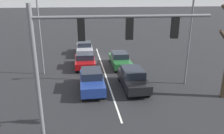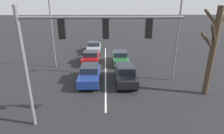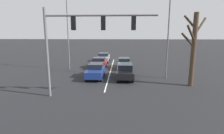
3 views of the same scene
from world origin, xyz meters
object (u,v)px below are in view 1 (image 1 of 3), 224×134
car_maroon_midlane_second (85,60)px  traffic_signal_gantry (93,46)px  car_navy_midlane_front (92,80)px  car_black_leftlane_front (133,78)px  street_lamp_right_shoulder (40,16)px  car_darkgreen_leftlane_second (120,59)px  car_gray_midlane_third (84,48)px  street_lamp_left_shoulder (189,19)px

car_maroon_midlane_second → traffic_signal_gantry: (-0.18, 11.63, 4.04)m
car_navy_midlane_front → car_maroon_midlane_second: bearing=-86.5°
car_black_leftlane_front → car_maroon_midlane_second: car_black_leftlane_front is taller
car_black_leftlane_front → street_lamp_right_shoulder: 9.49m
car_maroon_midlane_second → traffic_signal_gantry: bearing=90.9°
car_darkgreen_leftlane_second → car_maroon_midlane_second: bearing=-3.5°
car_black_leftlane_front → car_gray_midlane_third: size_ratio=0.95×
car_darkgreen_leftlane_second → street_lamp_left_shoulder: bearing=128.3°
car_maroon_midlane_second → street_lamp_right_shoulder: street_lamp_right_shoulder is taller
traffic_signal_gantry → car_darkgreen_leftlane_second: bearing=-106.3°
car_navy_midlane_front → car_maroon_midlane_second: (0.35, -5.76, -0.06)m
car_black_leftlane_front → car_maroon_midlane_second: 6.83m
car_gray_midlane_third → street_lamp_right_shoulder: street_lamp_right_shoulder is taller
car_navy_midlane_front → car_darkgreen_leftlane_second: bearing=-119.7°
street_lamp_right_shoulder → street_lamp_left_shoulder: bearing=160.3°
car_black_leftlane_front → traffic_signal_gantry: size_ratio=0.55×
car_darkgreen_leftlane_second → street_lamp_right_shoulder: 8.58m
car_navy_midlane_front → traffic_signal_gantry: (0.17, 5.87, 3.98)m
car_navy_midlane_front → street_lamp_right_shoulder: 7.35m
car_darkgreen_leftlane_second → traffic_signal_gantry: (3.34, 11.42, 4.04)m
car_navy_midlane_front → car_darkgreen_leftlane_second: size_ratio=0.94×
car_navy_midlane_front → car_gray_midlane_third: car_navy_midlane_front is taller
car_darkgreen_leftlane_second → car_maroon_midlane_second: size_ratio=1.09×
car_darkgreen_leftlane_second → traffic_signal_gantry: size_ratio=0.55×
street_lamp_right_shoulder → traffic_signal_gantry: bearing=110.7°
car_black_leftlane_front → street_lamp_right_shoulder: size_ratio=0.48×
car_navy_midlane_front → car_maroon_midlane_second: size_ratio=1.03×
car_darkgreen_leftlane_second → car_gray_midlane_third: 6.51m
street_lamp_right_shoulder → street_lamp_left_shoulder: 12.13m
car_gray_midlane_third → street_lamp_left_shoulder: 14.07m
car_maroon_midlane_second → street_lamp_left_shoulder: (-7.77, 5.59, 4.46)m
car_black_leftlane_front → car_gray_midlane_third: bearing=-72.9°
car_gray_midlane_third → street_lamp_left_shoulder: street_lamp_left_shoulder is taller
street_lamp_right_shoulder → street_lamp_left_shoulder: size_ratio=1.02×
car_black_leftlane_front → car_navy_midlane_front: size_ratio=1.06×
car_navy_midlane_front → street_lamp_right_shoulder: (4.00, -4.26, 4.46)m
car_black_leftlane_front → car_gray_midlane_third: car_black_leftlane_front is taller
car_darkgreen_leftlane_second → traffic_signal_gantry: 12.57m
car_navy_midlane_front → street_lamp_left_shoulder: bearing=-178.7°
car_gray_midlane_third → traffic_signal_gantry: 17.43m
car_black_leftlane_front → car_navy_midlane_front: (3.17, -0.09, -0.02)m
car_black_leftlane_front → traffic_signal_gantry: bearing=59.9°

